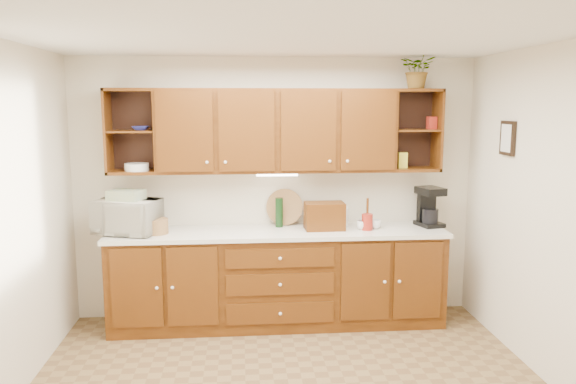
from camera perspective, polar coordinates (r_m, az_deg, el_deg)
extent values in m
plane|color=white|center=(3.87, 0.35, 15.68)|extent=(4.00, 4.00, 0.00)
plane|color=beige|center=(5.65, -1.26, 0.34)|extent=(4.00, 0.00, 4.00)
plane|color=beige|center=(4.57, 26.20, -2.66)|extent=(0.00, 3.50, 3.50)
cube|color=#3C1C06|center=(5.56, -1.03, -8.83)|extent=(3.20, 0.60, 0.90)
cube|color=silver|center=(5.42, -1.04, -4.13)|extent=(3.24, 0.64, 0.04)
cube|color=#3C1C06|center=(5.43, -1.17, 6.24)|extent=(2.30, 0.33, 0.80)
cube|color=black|center=(5.67, -15.36, 6.04)|extent=(0.45, 0.02, 0.80)
cube|color=black|center=(5.83, 12.42, 6.22)|extent=(0.45, 0.02, 0.80)
cube|color=#3C1C06|center=(5.52, -15.65, 5.96)|extent=(0.43, 0.30, 0.02)
cube|color=#3C1C06|center=(5.69, 12.87, 6.14)|extent=(0.43, 0.30, 0.02)
cube|color=#3C1C06|center=(5.68, 13.01, 10.02)|extent=(0.45, 0.33, 0.03)
cube|color=white|center=(5.42, -1.12, 1.78)|extent=(0.40, 0.05, 0.02)
cube|color=black|center=(5.28, 21.42, 5.12)|extent=(0.03, 0.24, 0.30)
cylinder|color=#9F6E42|center=(5.42, -13.24, -3.40)|extent=(0.23, 0.23, 0.14)
imported|color=beige|center=(5.48, -16.04, -2.41)|extent=(0.67, 0.54, 0.32)
cube|color=#D7C865|center=(5.45, -16.13, -0.30)|extent=(0.36, 0.31, 0.09)
cylinder|color=black|center=(5.54, -0.90, -2.09)|extent=(0.09, 0.09, 0.29)
cylinder|color=#9F6E42|center=(5.66, -0.36, -3.26)|extent=(0.38, 0.15, 0.36)
cube|color=#3C1C06|center=(5.44, 3.72, -2.45)|extent=(0.38, 0.25, 0.26)
cylinder|color=#3C1C06|center=(5.53, 8.07, -2.15)|extent=(0.02, 0.02, 0.30)
cylinder|color=#3C1C06|center=(5.56, 8.03, -3.58)|extent=(0.12, 0.12, 0.02)
imported|color=white|center=(5.55, 8.86, -3.26)|extent=(0.14, 0.14, 0.09)
imported|color=white|center=(5.63, 7.72, -3.06)|extent=(0.14, 0.14, 0.09)
imported|color=white|center=(5.49, 7.54, -3.35)|extent=(0.14, 0.14, 0.09)
cylinder|color=maroon|center=(5.47, 8.05, -3.04)|extent=(0.13, 0.13, 0.16)
cylinder|color=white|center=(5.59, 5.70, -2.53)|extent=(0.10, 0.10, 0.20)
cylinder|color=yellow|center=(5.54, 5.23, -3.09)|extent=(0.12, 0.12, 0.11)
cube|color=black|center=(5.78, 14.15, -3.17)|extent=(0.27, 0.31, 0.04)
cube|color=black|center=(5.84, 13.88, -1.36)|extent=(0.20, 0.11, 0.33)
cube|color=black|center=(5.72, 14.28, 0.10)|extent=(0.27, 0.31, 0.07)
cylinder|color=black|center=(5.74, 14.25, -2.40)|extent=(0.19, 0.19, 0.15)
imported|color=navy|center=(5.47, -14.75, 6.28)|extent=(0.16, 0.16, 0.04)
cylinder|color=white|center=(5.50, -15.12, 2.47)|extent=(0.29, 0.29, 0.07)
cube|color=yellow|center=(5.65, 11.57, 3.18)|extent=(0.09, 0.07, 0.15)
cube|color=maroon|center=(5.70, 14.40, 6.81)|extent=(0.09, 0.08, 0.12)
imported|color=#999999|center=(5.63, 13.10, 12.05)|extent=(0.41, 0.39, 0.37)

